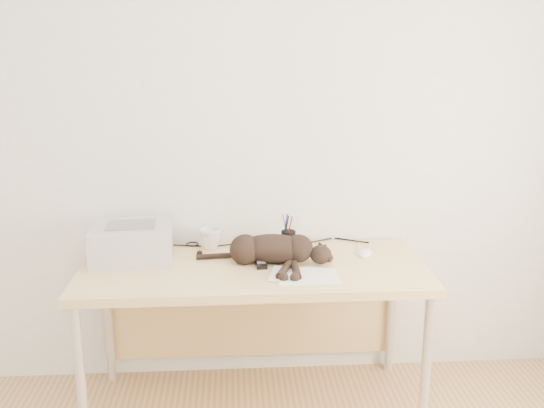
{
  "coord_description": "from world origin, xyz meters",
  "views": [
    {
      "loc": [
        -0.09,
        -1.26,
        1.73
      ],
      "look_at": [
        0.08,
        1.34,
        1.05
      ],
      "focal_mm": 40.0,
      "sensor_mm": 36.0,
      "label": 1
    }
  ],
  "objects": [
    {
      "name": "wall_back",
      "position": [
        0.0,
        1.75,
        1.3
      ],
      "size": [
        3.5,
        0.0,
        3.5
      ],
      "primitive_type": "plane",
      "rotation": [
        1.57,
        0.0,
        0.0
      ],
      "color": "white",
      "rests_on": "floor"
    },
    {
      "name": "desk",
      "position": [
        0.0,
        1.48,
        0.61
      ],
      "size": [
        1.6,
        0.7,
        0.74
      ],
      "color": "#E7C987",
      "rests_on": "floor"
    },
    {
      "name": "printer",
      "position": [
        -0.57,
        1.51,
        0.83
      ],
      "size": [
        0.4,
        0.34,
        0.18
      ],
      "color": "silver",
      "rests_on": "desk"
    },
    {
      "name": "papers",
      "position": [
        0.22,
        1.23,
        0.74
      ],
      "size": [
        0.32,
        0.24,
        0.01
      ],
      "color": "white",
      "rests_on": "desk"
    },
    {
      "name": "cat",
      "position": [
        0.08,
        1.41,
        0.8
      ],
      "size": [
        0.64,
        0.34,
        0.15
      ],
      "rotation": [
        0.0,
        0.0,
        -0.14
      ],
      "color": "black",
      "rests_on": "desk"
    },
    {
      "name": "mug",
      "position": [
        -0.21,
        1.65,
        0.79
      ],
      "size": [
        0.15,
        0.15,
        0.1
      ],
      "primitive_type": "imported",
      "rotation": [
        0.0,
        0.0,
        0.81
      ],
      "color": "silver",
      "rests_on": "desk"
    },
    {
      "name": "pen_cup",
      "position": [
        0.18,
        1.59,
        0.79
      ],
      "size": [
        0.07,
        0.07,
        0.18
      ],
      "color": "black",
      "rests_on": "desk"
    },
    {
      "name": "remote_grey",
      "position": [
        0.16,
        1.64,
        0.75
      ],
      "size": [
        0.08,
        0.19,
        0.02
      ],
      "primitive_type": "cube",
      "rotation": [
        0.0,
        0.0,
        0.18
      ],
      "color": "slate",
      "rests_on": "desk"
    },
    {
      "name": "remote_black",
      "position": [
        0.03,
        1.41,
        0.75
      ],
      "size": [
        0.06,
        0.18,
        0.02
      ],
      "primitive_type": "cube",
      "rotation": [
        0.0,
        0.0,
        0.06
      ],
      "color": "black",
      "rests_on": "desk"
    },
    {
      "name": "mouse",
      "position": [
        0.55,
        1.51,
        0.76
      ],
      "size": [
        0.11,
        0.14,
        0.04
      ],
      "primitive_type": "ellipsoid",
      "rotation": [
        0.0,
        0.0,
        -0.36
      ],
      "color": "white",
      "rests_on": "desk"
    },
    {
      "name": "cable_tangle",
      "position": [
        0.0,
        1.7,
        0.75
      ],
      "size": [
        1.36,
        0.08,
        0.01
      ],
      "primitive_type": null,
      "color": "black",
      "rests_on": "desk"
    }
  ]
}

